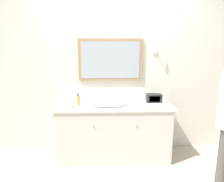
{
  "coord_description": "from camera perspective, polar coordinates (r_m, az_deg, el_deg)",
  "views": [
    {
      "loc": [
        -0.12,
        -2.53,
        1.65
      ],
      "look_at": [
        -0.02,
        0.31,
        1.04
      ],
      "focal_mm": 32.0,
      "sensor_mm": 36.0,
      "label": 1
    }
  ],
  "objects": [
    {
      "name": "hand_towel_near_sink",
      "position": [
        3.17,
        -12.69,
        -2.71
      ],
      "size": [
        0.17,
        0.13,
        0.03
      ],
      "color": "#A8B7C6",
      "rests_on": "vanity_counter"
    },
    {
      "name": "sink_basin",
      "position": [
        2.92,
        -1.06,
        -3.59
      ],
      "size": [
        0.53,
        0.4,
        0.18
      ],
      "color": "white",
      "rests_on": "vanity_counter"
    },
    {
      "name": "vanity_counter",
      "position": [
        3.09,
        0.45,
        -11.29
      ],
      "size": [
        1.69,
        0.62,
        0.84
      ],
      "color": "beige",
      "rests_on": "ground_plane"
    },
    {
      "name": "picture_frame",
      "position": [
        2.91,
        15.11,
        -3.14
      ],
      "size": [
        0.1,
        0.01,
        0.13
      ],
      "color": "#B2B2B7",
      "rests_on": "vanity_counter"
    },
    {
      "name": "appliance_box",
      "position": [
        3.11,
        11.86,
        -1.99
      ],
      "size": [
        0.23,
        0.13,
        0.13
      ],
      "color": "black",
      "rests_on": "vanity_counter"
    },
    {
      "name": "metal_tray",
      "position": [
        2.87,
        8.62,
        -4.28
      ],
      "size": [
        0.18,
        0.11,
        0.01
      ],
      "color": "silver",
      "rests_on": "vanity_counter"
    },
    {
      "name": "hand_towel_far_corner",
      "position": [
        2.85,
        -12.99,
        -4.14
      ],
      "size": [
        0.16,
        0.13,
        0.05
      ],
      "color": "white",
      "rests_on": "vanity_counter"
    },
    {
      "name": "soap_bottle",
      "position": [
        2.92,
        -9.6,
        -2.7
      ],
      "size": [
        0.06,
        0.06,
        0.18
      ],
      "color": "gold",
      "rests_on": "vanity_counter"
    },
    {
      "name": "ground_plane",
      "position": [
        3.02,
        0.7,
        -21.02
      ],
      "size": [
        14.0,
        14.0,
        0.0
      ],
      "primitive_type": "plane",
      "color": "#B2A893"
    },
    {
      "name": "wall_back",
      "position": [
        3.19,
        0.21,
        5.44
      ],
      "size": [
        8.0,
        0.18,
        2.55
      ],
      "color": "silver",
      "rests_on": "ground_plane"
    }
  ]
}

